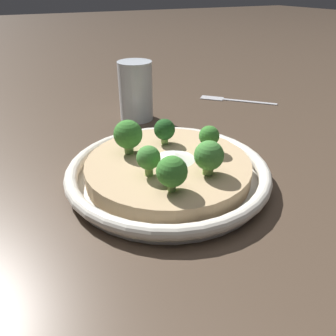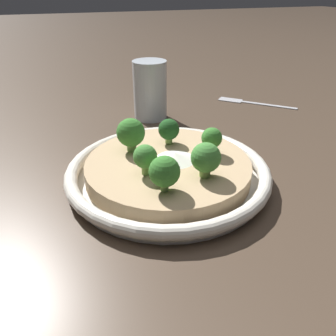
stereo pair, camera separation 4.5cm
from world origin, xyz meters
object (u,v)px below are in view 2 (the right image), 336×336
object	(u,v)px
broccoli_right	(212,139)
broccoli_back_left	(131,133)
risotto_bowl	(168,171)
broccoli_front_left	(164,172)
broccoli_left	(145,157)
broccoli_front	(206,158)
fork_utensil	(248,102)
broccoli_back	(169,130)
drinking_glass	(150,90)

from	to	relation	value
broccoli_right	broccoli_back_left	bearing A→B (deg)	155.91
risotto_bowl	broccoli_right	world-z (taller)	broccoli_right
risotto_bowl	broccoli_front_left	size ratio (longest dim) A/B	6.42
broccoli_back_left	risotto_bowl	bearing A→B (deg)	-50.39
broccoli_right	broccoli_left	xyz separation A→B (m)	(-0.10, -0.02, 0.00)
broccoli_front	broccoli_right	size ratio (longest dim) A/B	1.17
broccoli_right	fork_utensil	distance (m)	0.35
broccoli_front	broccoli_back	bearing A→B (deg)	94.99
drinking_glass	fork_utensil	bearing A→B (deg)	3.11
risotto_bowl	broccoli_front_left	xyz separation A→B (m)	(-0.03, -0.07, 0.04)
broccoli_front	broccoli_left	bearing A→B (deg)	155.73
broccoli_left	broccoli_back	bearing A→B (deg)	52.10
broccoli_back	broccoli_left	bearing A→B (deg)	-127.90
broccoli_front_left	risotto_bowl	bearing A→B (deg)	66.88
broccoli_right	broccoli_back	size ratio (longest dim) A/B	1.01
broccoli_front_left	fork_utensil	distance (m)	0.46
broccoli_right	broccoli_front	bearing A→B (deg)	-122.87
broccoli_back	drinking_glass	size ratio (longest dim) A/B	0.34
drinking_glass	broccoli_left	bearing A→B (deg)	-108.50
broccoli_front	drinking_glass	xyz separation A→B (m)	(0.02, 0.30, 0.00)
broccoli_left	broccoli_front_left	world-z (taller)	broccoli_front_left
broccoli_back_left	fork_utensil	distance (m)	0.40
broccoli_back_left	broccoli_front_left	size ratio (longest dim) A/B	1.11
broccoli_right	risotto_bowl	bearing A→B (deg)	-179.51
broccoli_front	fork_utensil	size ratio (longest dim) A/B	0.32
fork_utensil	risotto_bowl	bearing A→B (deg)	86.00
broccoli_left	broccoli_right	bearing A→B (deg)	13.01
broccoli_front	broccoli_front_left	bearing A→B (deg)	-166.98
broccoli_right	drinking_glass	world-z (taller)	drinking_glass
drinking_glass	fork_utensil	size ratio (longest dim) A/B	0.82
broccoli_front_left	broccoli_back_left	bearing A→B (deg)	94.98
broccoli_right	broccoli_left	bearing A→B (deg)	-166.99
broccoli_right	broccoli_back_left	xyz separation A→B (m)	(-0.10, 0.05, 0.01)
drinking_glass	broccoli_front_left	bearing A→B (deg)	-104.35
broccoli_right	fork_utensil	size ratio (longest dim) A/B	0.28
broccoli_right	broccoli_back_left	size ratio (longest dim) A/B	0.79
broccoli_left	drinking_glass	bearing A→B (deg)	71.50
broccoli_front	broccoli_front_left	world-z (taller)	broccoli_front
risotto_bowl	broccoli_right	xyz separation A→B (m)	(0.07, 0.00, 0.04)
risotto_bowl	broccoli_front_left	distance (m)	0.08
broccoli_back	fork_utensil	distance (m)	0.34
risotto_bowl	broccoli_back	world-z (taller)	broccoli_back
broccoli_front_left	drinking_glass	bearing A→B (deg)	75.65
broccoli_left	drinking_glass	size ratio (longest dim) A/B	0.35
broccoli_front	broccoli_back_left	world-z (taller)	broccoli_back_left
broccoli_back_left	fork_utensil	xyz separation A→B (m)	(0.33, 0.21, -0.06)
broccoli_back_left	broccoli_right	bearing A→B (deg)	-24.09
broccoli_left	fork_utensil	bearing A→B (deg)	40.33
broccoli_right	drinking_glass	bearing A→B (deg)	93.31
broccoli_back	fork_utensil	world-z (taller)	broccoli_back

